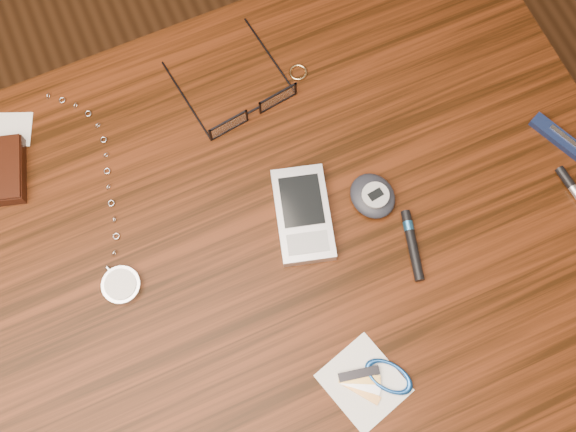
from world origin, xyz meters
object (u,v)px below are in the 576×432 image
(pda_phone, at_px, (303,214))
(pedometer, at_px, (373,196))
(eyeglasses, at_px, (250,107))
(notepad_keys, at_px, (376,379))
(pocket_knife, at_px, (560,138))
(desk, at_px, (249,282))
(pocket_watch, at_px, (120,278))

(pda_phone, height_order, pedometer, pedometer)
(eyeglasses, xyz_separation_m, notepad_keys, (0.00, -0.38, -0.01))
(notepad_keys, bearing_deg, pocket_knife, 27.05)
(eyeglasses, bearing_deg, pedometer, -61.78)
(desk, bearing_deg, pocket_watch, 163.92)
(pda_phone, bearing_deg, pocket_watch, 176.11)
(pocket_watch, bearing_deg, notepad_keys, -45.14)
(pda_phone, bearing_deg, desk, -164.01)
(pda_phone, relative_size, pocket_knife, 1.58)
(desk, relative_size, pocket_knife, 11.66)
(pedometer, distance_m, notepad_keys, 0.22)
(notepad_keys, bearing_deg, eyeglasses, 90.01)
(pocket_knife, bearing_deg, pedometer, 174.50)
(eyeglasses, relative_size, pocket_knife, 1.76)
(pedometer, height_order, pocket_knife, pedometer)
(pocket_watch, bearing_deg, pocket_knife, -5.32)
(pocket_watch, relative_size, pedometer, 4.49)
(pocket_knife, bearing_deg, notepad_keys, -152.95)
(pocket_watch, bearing_deg, eyeglasses, 31.81)
(eyeglasses, height_order, pocket_knife, eyeglasses)
(desk, height_order, notepad_keys, notepad_keys)
(desk, distance_m, notepad_keys, 0.24)
(pedometer, xyz_separation_m, pocket_knife, (0.26, -0.02, -0.01))
(pda_phone, bearing_deg, eyeglasses, 91.33)
(eyeglasses, xyz_separation_m, pocket_knife, (0.35, -0.20, -0.01))
(pedometer, height_order, notepad_keys, pedometer)
(pocket_watch, bearing_deg, pedometer, -5.18)
(pedometer, bearing_deg, pocket_knife, -5.50)
(eyeglasses, bearing_deg, pda_phone, -88.67)
(pda_phone, height_order, pocket_knife, pda_phone)
(desk, height_order, pocket_knife, pocket_knife)
(desk, xyz_separation_m, pedometer, (0.18, 0.01, 0.11))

